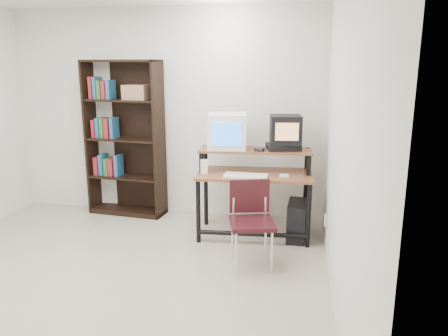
% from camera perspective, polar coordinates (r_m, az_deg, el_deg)
% --- Properties ---
extents(floor, '(4.00, 4.00, 0.01)m').
position_cam_1_polar(floor, '(4.22, -15.22, -14.22)').
color(floor, '#B5A996').
rests_on(floor, ground).
extents(back_wall, '(4.00, 0.01, 2.60)m').
position_cam_1_polar(back_wall, '(5.65, -7.54, 7.03)').
color(back_wall, silver).
rests_on(back_wall, floor).
extents(right_wall, '(0.01, 4.00, 2.60)m').
position_cam_1_polar(right_wall, '(3.44, 15.15, 2.56)').
color(right_wall, silver).
rests_on(right_wall, floor).
extents(computer_desk, '(1.30, 0.70, 0.98)m').
position_cam_1_polar(computer_desk, '(4.91, 3.99, -1.06)').
color(computer_desk, brown).
rests_on(computer_desk, floor).
extents(crt_monitor, '(0.48, 0.48, 0.41)m').
position_cam_1_polar(crt_monitor, '(4.98, 0.41, 4.80)').
color(crt_monitor, white).
rests_on(crt_monitor, computer_desk).
extents(vcr, '(0.41, 0.34, 0.08)m').
position_cam_1_polar(vcr, '(4.94, 7.74, 2.70)').
color(vcr, black).
rests_on(vcr, computer_desk).
extents(crt_tv, '(0.38, 0.37, 0.32)m').
position_cam_1_polar(crt_tv, '(4.92, 8.03, 5.00)').
color(crt_tv, black).
rests_on(crt_tv, vcr).
extents(cd_spindle, '(0.12, 0.12, 0.05)m').
position_cam_1_polar(cd_spindle, '(4.84, 4.64, 2.39)').
color(cd_spindle, '#26262B').
rests_on(cd_spindle, computer_desk).
extents(keyboard, '(0.48, 0.23, 0.03)m').
position_cam_1_polar(keyboard, '(4.71, 2.86, -1.10)').
color(keyboard, white).
rests_on(keyboard, computer_desk).
extents(mousepad, '(0.24, 0.20, 0.01)m').
position_cam_1_polar(mousepad, '(4.76, 7.78, -1.24)').
color(mousepad, black).
rests_on(mousepad, computer_desk).
extents(mouse, '(0.10, 0.07, 0.03)m').
position_cam_1_polar(mouse, '(4.76, 7.87, -1.03)').
color(mouse, white).
rests_on(mouse, mousepad).
extents(desk_speaker, '(0.09, 0.09, 0.17)m').
position_cam_1_polar(desk_speaker, '(4.84, -2.60, 0.10)').
color(desk_speaker, white).
rests_on(desk_speaker, computer_desk).
extents(pc_tower, '(0.22, 0.46, 0.42)m').
position_cam_1_polar(pc_tower, '(5.00, 9.49, -6.77)').
color(pc_tower, black).
rests_on(pc_tower, floor).
extents(school_chair, '(0.50, 0.50, 0.83)m').
position_cam_1_polar(school_chair, '(4.24, 3.53, -6.07)').
color(school_chair, black).
rests_on(school_chair, floor).
extents(bookshelf, '(1.02, 0.43, 1.97)m').
position_cam_1_polar(bookshelf, '(5.73, -12.75, 3.92)').
color(bookshelf, black).
rests_on(bookshelf, floor).
extents(wall_outlet, '(0.02, 0.08, 0.12)m').
position_cam_1_polar(wall_outlet, '(4.81, 13.07, -6.62)').
color(wall_outlet, beige).
rests_on(wall_outlet, right_wall).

